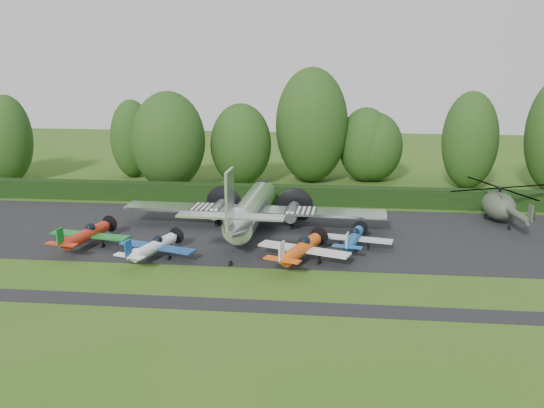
# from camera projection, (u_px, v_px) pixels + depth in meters

# --- Properties ---
(ground) EXTENTS (160.00, 160.00, 0.00)m
(ground) POSITION_uv_depth(u_px,v_px,m) (221.00, 272.00, 45.18)
(ground) COLOR #315919
(ground) RESTS_ON ground
(apron) EXTENTS (70.00, 18.00, 0.01)m
(apron) POSITION_uv_depth(u_px,v_px,m) (242.00, 233.00, 54.82)
(apron) COLOR black
(apron) RESTS_ON ground
(taxiway_verge) EXTENTS (70.00, 2.00, 0.00)m
(taxiway_verge) POSITION_uv_depth(u_px,v_px,m) (203.00, 304.00, 39.40)
(taxiway_verge) COLOR black
(taxiway_verge) RESTS_ON ground
(hedgerow) EXTENTS (90.00, 1.60, 2.00)m
(hedgerow) POSITION_uv_depth(u_px,v_px,m) (257.00, 203.00, 65.42)
(hedgerow) COLOR black
(hedgerow) RESTS_ON ground
(transport_plane) EXTENTS (24.17, 18.54, 7.75)m
(transport_plane) POSITION_uv_depth(u_px,v_px,m) (251.00, 210.00, 54.29)
(transport_plane) COLOR silver
(transport_plane) RESTS_ON ground
(light_plane_red) EXTENTS (7.06, 7.42, 2.71)m
(light_plane_red) POSITION_uv_depth(u_px,v_px,m) (87.00, 235.00, 50.39)
(light_plane_red) COLOR #B72610
(light_plane_red) RESTS_ON ground
(light_plane_white) EXTENTS (6.55, 6.89, 2.52)m
(light_plane_white) POSITION_uv_depth(u_px,v_px,m) (154.00, 247.00, 47.61)
(light_plane_white) COLOR white
(light_plane_white) RESTS_ON ground
(light_plane_orange) EXTENTS (7.38, 7.76, 2.84)m
(light_plane_orange) POSITION_uv_depth(u_px,v_px,m) (301.00, 249.00, 46.65)
(light_plane_orange) COLOR #E6530D
(light_plane_orange) RESTS_ON ground
(light_plane_blue) EXTENTS (6.23, 6.55, 2.39)m
(light_plane_blue) POSITION_uv_depth(u_px,v_px,m) (354.00, 238.00, 49.91)
(light_plane_blue) COLOR #185294
(light_plane_blue) RESTS_ON ground
(helicopter) EXTENTS (10.68, 12.51, 3.44)m
(helicopter) POSITION_uv_depth(u_px,v_px,m) (499.00, 203.00, 57.79)
(helicopter) COLOR #3B4535
(helicopter) RESTS_ON ground
(tree_0) EXTENTS (6.50, 6.50, 11.51)m
(tree_0) POSITION_uv_depth(u_px,v_px,m) (470.00, 141.00, 71.06)
(tree_0) COLOR black
(tree_0) RESTS_ON ground
(tree_1) EXTENTS (7.13, 7.13, 8.66)m
(tree_1) POSITION_uv_depth(u_px,v_px,m) (374.00, 147.00, 75.56)
(tree_1) COLOR black
(tree_1) RESTS_ON ground
(tree_2) EXTENTS (7.38, 7.38, 9.92)m
(tree_2) POSITION_uv_depth(u_px,v_px,m) (241.00, 145.00, 73.15)
(tree_2) COLOR black
(tree_2) RESTS_ON ground
(tree_3) EXTENTS (6.03, 6.03, 10.86)m
(tree_3) POSITION_uv_depth(u_px,v_px,m) (7.00, 139.00, 74.55)
(tree_3) COLOR black
(tree_3) RESTS_ON ground
(tree_6) EXTENTS (8.57, 8.57, 11.52)m
(tree_6) POSITION_uv_depth(u_px,v_px,m) (169.00, 141.00, 70.74)
(tree_6) COLOR black
(tree_6) RESTS_ON ground
(tree_7) EXTENTS (8.91, 8.91, 14.12)m
(tree_7) POSITION_uv_depth(u_px,v_px,m) (312.00, 125.00, 74.42)
(tree_7) COLOR black
(tree_7) RESTS_ON ground
(tree_9) EXTENTS (5.47, 5.47, 10.00)m
(tree_9) POSITION_uv_depth(u_px,v_px,m) (132.00, 139.00, 77.85)
(tree_9) COLOR black
(tree_9) RESTS_ON ground
(tree_10) EXTENTS (6.63, 6.63, 9.25)m
(tree_10) POSITION_uv_depth(u_px,v_px,m) (366.00, 145.00, 75.36)
(tree_10) COLOR black
(tree_10) RESTS_ON ground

